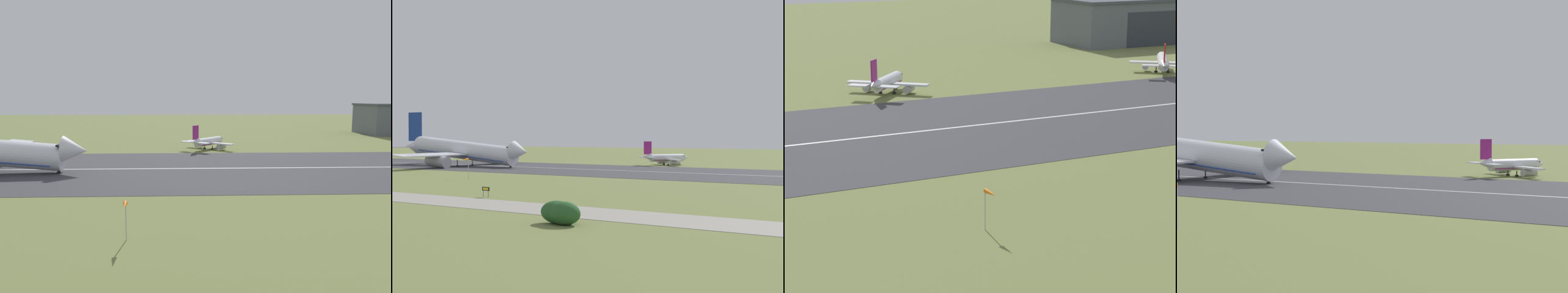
% 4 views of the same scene
% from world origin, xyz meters
% --- Properties ---
extents(runway_strip, '(489.61, 54.02, 0.06)m').
position_xyz_m(runway_strip, '(0.00, 115.20, 0.03)').
color(runway_strip, '#3D3D42').
rests_on(runway_strip, ground_plane).
extents(runway_centreline, '(440.65, 0.70, 0.01)m').
position_xyz_m(runway_centreline, '(0.00, 115.20, 0.07)').
color(runway_centreline, silver).
rests_on(runway_centreline, runway_strip).
extents(hangar_building, '(69.80, 25.94, 15.04)m').
position_xyz_m(hangar_building, '(98.18, 204.04, 7.54)').
color(hangar_building, slate).
rests_on(hangar_building, ground_plane).
extents(airplane_parked_west, '(19.02, 22.18, 8.69)m').
position_xyz_m(airplane_parked_west, '(57.50, 148.32, 2.88)').
color(airplane_parked_west, white).
rests_on(airplane_parked_west, ground_plane).
extents(airplane_parked_centre, '(18.46, 18.50, 8.75)m').
position_xyz_m(airplane_parked_centre, '(-16.60, 151.66, 2.63)').
color(airplane_parked_centre, silver).
rests_on(airplane_parked_centre, ground_plane).
extents(windsock_pole, '(0.79, 2.53, 5.21)m').
position_xyz_m(windsock_pole, '(-32.99, 65.50, 4.66)').
color(windsock_pole, '#B7B7BC').
rests_on(windsock_pole, ground_plane).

